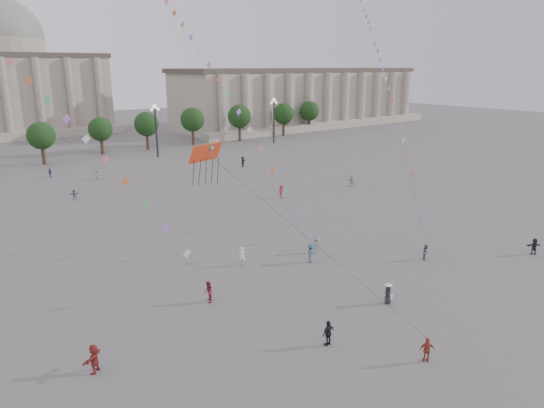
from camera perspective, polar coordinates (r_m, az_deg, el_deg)
ground at (r=38.38m, az=11.84°, el=-12.38°), size 360.00×360.00×0.00m
hall_east at (r=153.75m, az=3.65°, el=12.39°), size 84.00×26.22×17.20m
hall_central at (r=152.93m, az=-28.59°, el=12.70°), size 48.30×34.30×35.50m
tree_row at (r=103.58m, az=-22.96°, el=7.74°), size 137.12×5.12×8.00m
lamp_post_mid_east at (r=100.85m, az=-13.54°, el=9.49°), size 2.00×0.90×10.65m
lamp_post_far_east at (r=116.39m, az=0.22°, el=10.74°), size 2.00×0.90×10.65m
person_crowd_0 at (r=89.00m, az=-24.65°, el=3.36°), size 0.98×0.76×1.55m
person_crowd_3 at (r=54.53m, az=28.46°, el=-4.40°), size 1.56×1.23×1.66m
person_crowd_4 at (r=84.10m, az=-19.89°, el=3.25°), size 1.63×1.10×1.68m
person_crowd_6 at (r=48.51m, az=5.25°, el=-4.84°), size 1.19×0.88×1.65m
person_crowd_7 at (r=75.82m, az=9.33°, el=2.74°), size 1.63×1.50×1.82m
person_crowd_8 at (r=68.21m, az=1.12°, el=1.50°), size 1.35×0.97×1.89m
person_crowd_9 at (r=89.76m, az=-3.44°, el=5.00°), size 1.75×1.48×1.89m
person_crowd_12 at (r=72.61m, az=-22.23°, el=1.03°), size 1.47×0.93×1.52m
person_crowd_13 at (r=45.50m, az=-3.58°, el=-6.14°), size 0.78×0.68×1.80m
tourist_0 at (r=33.23m, az=17.77°, el=-16.02°), size 1.00×0.93×1.66m
tourist_2 at (r=32.63m, az=-20.20°, el=-16.69°), size 1.68×1.52×1.86m
tourist_4 at (r=33.53m, az=6.65°, el=-14.84°), size 1.07×0.49×1.79m
kite_flyer_0 at (r=39.00m, az=-7.50°, el=-10.23°), size 1.00×1.07×1.75m
kite_flyer_1 at (r=46.14m, az=4.59°, el=-5.80°), size 1.39×1.25×1.86m
kite_flyer_2 at (r=49.04m, az=17.67°, el=-5.40°), size 0.93×0.86×1.54m
hat_person at (r=39.58m, az=13.50°, el=-10.23°), size 0.81×0.60×1.69m
dragon_kite at (r=27.69m, az=-7.48°, el=4.42°), size 6.42×4.74×17.86m
kite_train_mid at (r=67.42m, az=-12.66°, el=22.12°), size 1.25×53.87×70.64m
kite_train_east at (r=72.40m, az=12.77°, el=15.35°), size 32.26×39.11×59.90m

